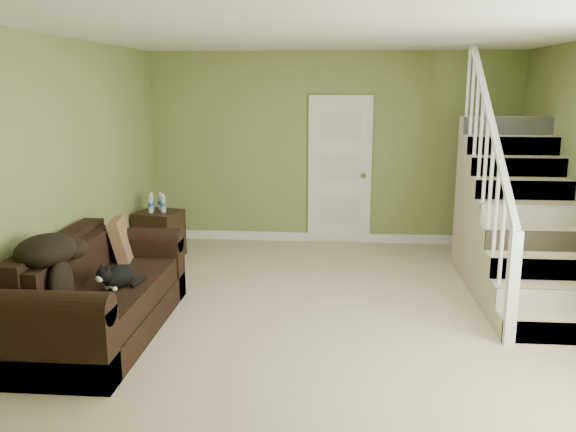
% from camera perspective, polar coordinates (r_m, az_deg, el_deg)
% --- Properties ---
extents(floor, '(5.00, 5.50, 0.01)m').
position_cam_1_polar(floor, '(6.00, 3.71, -8.96)').
color(floor, tan).
rests_on(floor, ground).
extents(ceiling, '(5.00, 5.50, 0.01)m').
position_cam_1_polar(ceiling, '(5.61, 4.09, 16.62)').
color(ceiling, white).
rests_on(ceiling, wall_back).
extents(wall_back, '(5.00, 0.04, 2.60)m').
position_cam_1_polar(wall_back, '(8.39, 4.21, 6.30)').
color(wall_back, olive).
rests_on(wall_back, floor).
extents(wall_front, '(5.00, 0.04, 2.60)m').
position_cam_1_polar(wall_front, '(2.98, 2.98, -4.82)').
color(wall_front, olive).
rests_on(wall_front, floor).
extents(wall_left, '(0.04, 5.50, 2.60)m').
position_cam_1_polar(wall_left, '(6.22, -19.83, 3.50)').
color(wall_left, olive).
rests_on(wall_left, floor).
extents(baseboard_back, '(5.00, 0.04, 0.12)m').
position_cam_1_polar(baseboard_back, '(8.58, 4.08, -1.99)').
color(baseboard_back, white).
rests_on(baseboard_back, floor).
extents(baseboard_left, '(0.04, 5.50, 0.12)m').
position_cam_1_polar(baseboard_left, '(6.50, -18.79, -7.35)').
color(baseboard_left, white).
rests_on(baseboard_left, floor).
extents(door, '(0.86, 0.12, 2.02)m').
position_cam_1_polar(door, '(8.38, 4.87, 4.25)').
color(door, white).
rests_on(door, floor).
extents(staircase, '(1.00, 2.51, 2.82)m').
position_cam_1_polar(staircase, '(7.00, 20.49, -1.13)').
color(staircase, tan).
rests_on(staircase, floor).
extents(sofa, '(0.94, 2.18, 0.86)m').
position_cam_1_polar(sofa, '(5.65, -17.50, -7.38)').
color(sofa, black).
rests_on(sofa, floor).
extents(side_table, '(0.59, 0.59, 0.83)m').
position_cam_1_polar(side_table, '(7.89, -11.93, -1.63)').
color(side_table, black).
rests_on(side_table, floor).
extents(cat, '(0.32, 0.53, 0.25)m').
position_cam_1_polar(cat, '(5.41, -15.59, -5.49)').
color(cat, black).
rests_on(cat, sofa).
extents(banana, '(0.09, 0.21, 0.06)m').
position_cam_1_polar(banana, '(5.08, -18.74, -7.67)').
color(banana, yellow).
rests_on(banana, sofa).
extents(throw_pillow, '(0.28, 0.46, 0.44)m').
position_cam_1_polar(throw_pillow, '(6.27, -15.31, -2.19)').
color(throw_pillow, '#523320').
rests_on(throw_pillow, sofa).
extents(throw_blanket, '(0.51, 0.63, 0.24)m').
position_cam_1_polar(throw_blanket, '(5.17, -21.71, -2.98)').
color(throw_blanket, black).
rests_on(throw_blanket, sofa).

